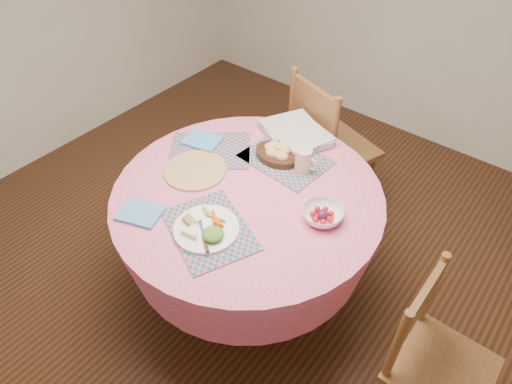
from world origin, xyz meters
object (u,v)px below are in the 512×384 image
Objects in this scene: wicker_trivet at (195,170)px; latte_mug at (304,160)px; chair_right at (432,358)px; fruit_bowl at (322,215)px; dinner_plate at (206,229)px; dining_table at (248,222)px; chair_back at (327,145)px; bread_bowl at (277,152)px.

latte_mug is (0.40, 0.32, 0.06)m from wicker_trivet.
chair_right is 1.30m from wicker_trivet.
dinner_plate is at bearing -132.16° from fruit_bowl.
fruit_bowl is at bearing 10.87° from dining_table.
chair_back is at bearing 94.73° from dinner_plate.
chair_back reaches higher than chair_right.
chair_right is at bearing -19.76° from latte_mug.
bread_bowl reaches higher than dinner_plate.
dining_table is 0.37m from dinner_plate.
bread_bowl is at bearing 151.56° from fruit_bowl.
chair_right is at bearing 0.58° from wicker_trivet.
dining_table is 0.42m from fruit_bowl.
chair_right is (0.97, -0.03, -0.12)m from dining_table.
fruit_bowl is (0.42, -0.76, 0.27)m from chair_back.
latte_mug reaches higher than chair_right.
chair_back reaches higher than wicker_trivet.
dinner_plate reaches higher than fruit_bowl.
chair_right is at bearing -1.74° from dining_table.
wicker_trivet is 0.52m from latte_mug.
bread_bowl is (-0.07, 0.58, 0.02)m from dinner_plate.
chair_right is 1.35m from chair_back.
fruit_bowl is at bearing -28.44° from bread_bowl.
fruit_bowl is (0.40, -0.22, -0.01)m from bread_bowl.
dinner_plate is at bearing 113.30° from chair_back.
latte_mug is 0.32m from fruit_bowl.
fruit_bowl is at bearing -41.09° from latte_mug.
wicker_trivet is 0.65m from fruit_bowl.
dinner_plate is at bearing 105.60° from chair_right.
bread_bowl reaches higher than dining_table.
wicker_trivet is (-0.29, -0.04, 0.20)m from dining_table.
latte_mug is at bearing 38.84° from wicker_trivet.
chair_right is 0.71m from fruit_bowl.
dining_table is 0.35m from wicker_trivet.
chair_back is (-1.04, 0.86, 0.07)m from chair_right.
latte_mug reaches higher than dinner_plate.
chair_back reaches higher than bread_bowl.
latte_mug is (0.09, 0.58, 0.04)m from dinner_plate.
latte_mug is 0.63× the size of fruit_bowl.
dinner_plate is (-0.95, -0.27, 0.34)m from chair_right.
dinner_plate reaches higher than wicker_trivet.
dining_table is 1.48× the size of chair_right.
dinner_plate is 1.19× the size of bread_bowl.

